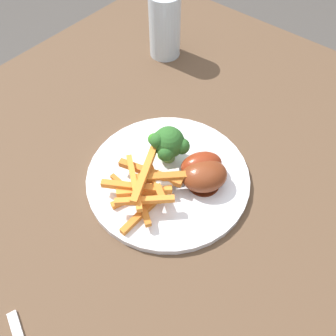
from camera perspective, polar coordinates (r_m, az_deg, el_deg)
ground_plane at (r=1.30m, az=-1.08°, el=-19.92°), size 6.00×6.00×0.00m
dining_table at (r=0.72m, az=-1.85°, el=-4.61°), size 1.03×0.89×0.74m
dinner_plate at (r=0.61m, az=0.00°, el=-1.49°), size 0.27×0.27×0.01m
broccoli_floret_front at (r=0.60m, az=-0.65°, el=4.14°), size 0.05×0.05×0.06m
broccoli_floret_middle at (r=0.59m, az=0.03°, el=3.82°), size 0.06×0.06×0.07m
carrot_fries_pile at (r=0.56m, az=-3.60°, el=-2.96°), size 0.14×0.12×0.05m
chicken_drumstick_near at (r=0.59m, az=4.81°, el=0.27°), size 0.11×0.09×0.04m
chicken_drumstick_far at (r=0.58m, az=5.40°, el=-1.28°), size 0.12×0.10×0.04m
water_glass at (r=0.83m, az=-0.51°, el=21.53°), size 0.07×0.07×0.14m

